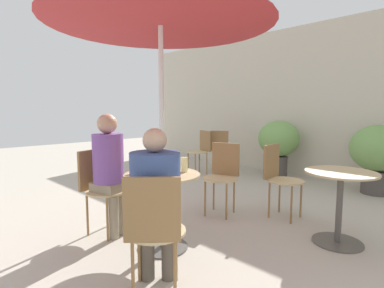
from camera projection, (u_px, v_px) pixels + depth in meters
name	position (u px, v px, depth m)	size (l,w,h in m)	color
ground_plane	(164.00, 249.00, 2.85)	(20.00, 20.00, 0.00)	#B2A899
storefront_wall	(333.00, 101.00, 5.63)	(10.00, 0.06, 3.00)	beige
cafe_table_near	(162.00, 196.00, 2.83)	(0.72, 0.72, 0.73)	#514C47
cafe_table_far	(340.00, 195.00, 2.94)	(0.67, 0.67, 0.73)	#514C47
bistro_chair_0	(99.00, 183.00, 3.22)	(0.47, 0.45, 0.90)	tan
bistro_chair_1	(154.00, 225.00, 2.02)	(0.50, 0.50, 0.90)	tan
bistro_chair_2	(220.00, 147.00, 6.42)	(0.49, 0.50, 0.90)	tan
bistro_chair_3	(279.00, 173.00, 3.71)	(0.44, 0.43, 0.90)	tan
bistro_chair_4	(223.00, 171.00, 3.85)	(0.46, 0.48, 0.90)	tan
bistro_chair_5	(201.00, 148.00, 6.26)	(0.45, 0.47, 0.90)	tan
seated_person_0	(109.00, 163.00, 3.12)	(0.37, 0.34, 1.29)	gray
seated_person_1	(156.00, 195.00, 2.16)	(0.46, 0.46, 1.20)	brown
beer_glass_0	(184.00, 165.00, 2.90)	(0.07, 0.07, 0.14)	beige
beer_glass_1	(143.00, 163.00, 2.91)	(0.07, 0.07, 0.17)	#DBC65B
beer_glass_2	(160.00, 168.00, 2.58)	(0.07, 0.07, 0.19)	#DBC65B
potted_plant_0	(279.00, 142.00, 5.94)	(0.80, 0.80, 1.12)	#47423D
potted_plant_1	(378.00, 152.00, 4.70)	(0.81, 0.81, 1.10)	#47423D
umbrella	(160.00, 10.00, 2.65)	(2.04, 2.04, 2.35)	silver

